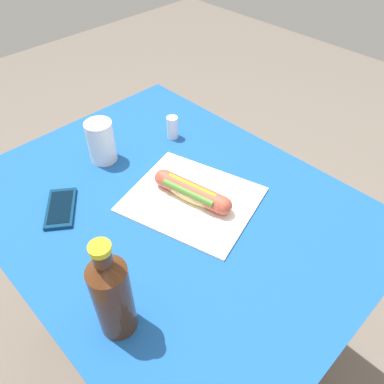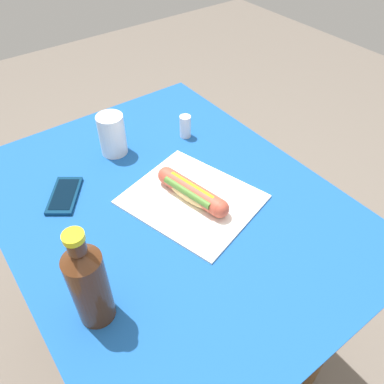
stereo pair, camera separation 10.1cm
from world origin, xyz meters
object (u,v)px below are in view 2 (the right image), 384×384
drinking_cup (112,135)px  salt_shaker (185,126)px  hot_dog (192,192)px  cell_phone (64,195)px  soda_bottle (89,283)px

drinking_cup → salt_shaker: (-0.06, -0.22, -0.03)m
hot_dog → salt_shaker: 0.30m
cell_phone → salt_shaker: bearing=-85.3°
salt_shaker → hot_dog: bearing=147.5°
hot_dog → drinking_cup: 0.32m
salt_shaker → cell_phone: bearing=94.7°
soda_bottle → salt_shaker: soda_bottle is taller
soda_bottle → drinking_cup: bearing=-31.9°
hot_dog → salt_shaker: size_ratio=3.19×
cell_phone → soda_bottle: (-0.36, 0.08, 0.10)m
cell_phone → salt_shaker: 0.43m
soda_bottle → drinking_cup: 0.55m
soda_bottle → drinking_cup: (0.46, -0.29, -0.05)m
hot_dog → cell_phone: (0.21, 0.27, -0.03)m
salt_shaker → drinking_cup: bearing=74.6°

